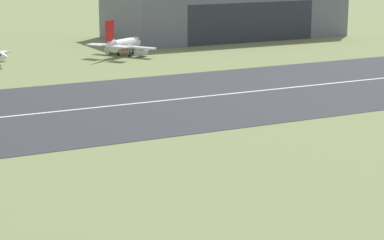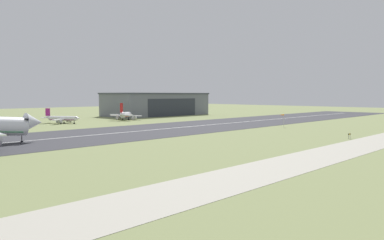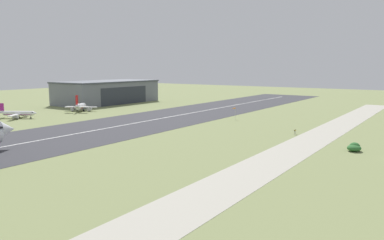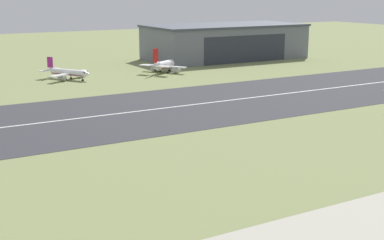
{
  "view_description": "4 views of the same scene",
  "coord_description": "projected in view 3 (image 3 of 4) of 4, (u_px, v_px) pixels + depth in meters",
  "views": [
    {
      "loc": [
        -46.95,
        -17.27,
        27.64
      ],
      "look_at": [
        -8.05,
        58.48,
        7.64
      ],
      "focal_mm": 70.0,
      "sensor_mm": 36.0,
      "label": 1
    },
    {
      "loc": [
        -98.29,
        -11.34,
        14.14
      ],
      "look_at": [
        -16.91,
        67.84,
        6.37
      ],
      "focal_mm": 35.0,
      "sensor_mm": 36.0,
      "label": 2
    },
    {
      "loc": [
        -112.65,
        -10.22,
        24.98
      ],
      "look_at": [
        -19.19,
        53.71,
        8.74
      ],
      "focal_mm": 35.0,
      "sensor_mm": 36.0,
      "label": 3
    },
    {
      "loc": [
        -65.63,
        -18.27,
        29.88
      ],
      "look_at": [
        -19.45,
        62.15,
        7.37
      ],
      "focal_mm": 50.0,
      "sensor_mm": 36.0,
      "label": 4
    }
  ],
  "objects": [
    {
      "name": "hangar_building",
      "position": [
        108.0,
        92.0,
        257.77
      ],
      "size": [
        70.5,
        33.55,
        15.22
      ],
      "color": "slate",
      "rests_on": "ground_plane"
    },
    {
      "name": "airplane_parked_west",
      "position": [
        81.0,
        106.0,
        209.34
      ],
      "size": [
        17.27,
        17.63,
        9.53
      ],
      "color": "white",
      "rests_on": "ground_plane"
    },
    {
      "name": "taxiway_road",
      "position": [
        298.0,
        147.0,
        116.32
      ],
      "size": [
        310.8,
        13.19,
        0.05
      ],
      "primitive_type": "cube",
      "color": "#A8A393",
      "rests_on": "ground_plane"
    },
    {
      "name": "shrub_clump",
      "position": [
        354.0,
        147.0,
        111.29
      ],
      "size": [
        4.71,
        3.98,
        2.5
      ],
      "color": "#2D662D",
      "rests_on": "ground_plane"
    },
    {
      "name": "windsock_pole",
      "position": [
        234.0,
        109.0,
        176.94
      ],
      "size": [
        2.64,
        1.19,
        5.68
      ],
      "color": "#B7B7BC",
      "rests_on": "ground_plane"
    },
    {
      "name": "runway_strip",
      "position": [
        121.0,
        126.0,
        159.03
      ],
      "size": [
        414.4,
        48.81,
        0.06
      ],
      "primitive_type": "cube",
      "color": "#333338",
      "rests_on": "ground_plane"
    },
    {
      "name": "ground_plane",
      "position": [
        228.0,
        139.0,
        130.17
      ],
      "size": [
        654.4,
        654.4,
        0.0
      ],
      "primitive_type": "plane",
      "color": "#7A8451"
    },
    {
      "name": "airplane_parked_east",
      "position": [
        18.0,
        113.0,
        181.54
      ],
      "size": [
        17.09,
        19.0,
        7.33
      ],
      "color": "white",
      "rests_on": "ground_plane"
    },
    {
      "name": "runway_sign",
      "position": [
        295.0,
        131.0,
        138.53
      ],
      "size": [
        1.78,
        0.13,
        1.76
      ],
      "color": "#4C4C51",
      "rests_on": "ground_plane"
    },
    {
      "name": "runway_centreline",
      "position": [
        121.0,
        126.0,
        159.03
      ],
      "size": [
        372.96,
        0.7,
        0.01
      ],
      "primitive_type": "cube",
      "color": "silver",
      "rests_on": "runway_strip"
    }
  ]
}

